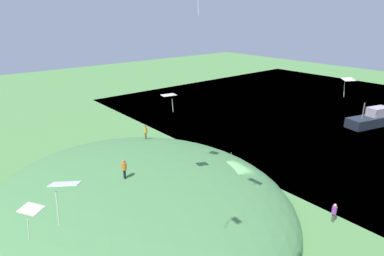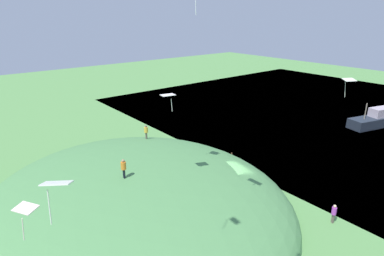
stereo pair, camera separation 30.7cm
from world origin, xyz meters
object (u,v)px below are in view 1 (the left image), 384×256
at_px(kite_10, 31,211).
at_px(mooring_post, 231,158).
at_px(person_near_shore, 334,211).
at_px(person_walking_path, 124,167).
at_px(person_with_child, 145,131).
at_px(kite_7, 169,96).
at_px(boat_on_lake, 372,119).
at_px(kite_3, 348,80).
at_px(kite_9, 64,187).

relative_size(kite_10, mooring_post, 0.90).
bearing_deg(person_near_shore, person_walking_path, -111.93).
distance_m(person_with_child, kite_7, 13.08).
xyz_separation_m(person_with_child, kite_7, (4.21, 10.50, 6.57)).
relative_size(person_with_child, kite_10, 1.41).
bearing_deg(kite_10, person_walking_path, -129.85).
relative_size(boat_on_lake, mooring_post, 6.64).
relative_size(person_near_shore, kite_10, 1.46).
distance_m(person_with_child, kite_10, 24.53).
relative_size(kite_3, kite_10, 1.59).
height_order(kite_3, kite_7, kite_7).
xyz_separation_m(person_walking_path, kite_10, (8.53, 10.22, 5.03)).
height_order(kite_3, kite_10, kite_3).
relative_size(kite_3, kite_9, 1.36).
height_order(person_with_child, kite_3, kite_3).
relative_size(kite_7, kite_10, 1.11).
bearing_deg(kite_10, mooring_post, -152.16).
bearing_deg(kite_3, person_with_child, -51.51).
relative_size(person_near_shore, mooring_post, 1.31).
relative_size(boat_on_lake, person_walking_path, 5.11).
xyz_separation_m(person_walking_path, kite_3, (-19.00, 7.33, 5.46)).
distance_m(boat_on_lake, person_near_shore, 27.58).
bearing_deg(person_walking_path, kite_10, 145.74).
xyz_separation_m(person_with_child, mooring_post, (-6.63, 6.60, -2.85)).
relative_size(boat_on_lake, kite_7, 6.66).
height_order(boat_on_lake, person_with_child, person_with_child).
height_order(kite_7, mooring_post, kite_7).
height_order(person_walking_path, mooring_post, person_walking_path).
distance_m(kite_3, mooring_post, 13.83).
bearing_deg(kite_7, person_with_child, -111.87).
distance_m(person_walking_path, kite_3, 21.08).
xyz_separation_m(kite_3, kite_9, (27.12, 5.65, 1.55)).
xyz_separation_m(person_with_child, kite_9, (14.94, 20.96, 7.89)).
bearing_deg(boat_on_lake, kite_3, -151.98).
bearing_deg(kite_10, kite_7, -145.31).
bearing_deg(person_walking_path, mooring_post, -78.52).
bearing_deg(mooring_post, kite_3, 122.47).
height_order(person_near_shore, kite_9, kite_9).
bearing_deg(kite_9, kite_3, -168.24).
height_order(person_near_shore, kite_3, kite_3).
distance_m(person_walking_path, kite_7, 6.74).
relative_size(person_near_shore, kite_3, 0.91).
relative_size(person_with_child, kite_9, 1.20).
xyz_separation_m(boat_on_lake, kite_10, (46.84, 7.28, 8.40)).
height_order(person_with_child, person_near_shore, person_with_child).
bearing_deg(boat_on_lake, mooring_post, -174.66).
height_order(person_near_shore, mooring_post, person_near_shore).
bearing_deg(kite_7, mooring_post, -160.21).
bearing_deg(mooring_post, person_with_child, -44.85).
height_order(person_with_child, kite_10, kite_10).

